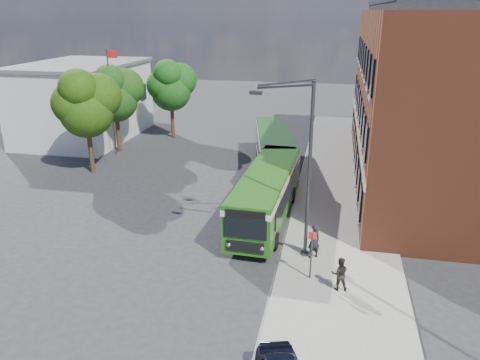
# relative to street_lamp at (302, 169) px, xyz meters

# --- Properties ---
(ground) EXTENTS (120.00, 120.00, 0.00)m
(ground) POSITION_rel_street_lamp_xyz_m (-4.84, 2.00, -4.79)
(ground) COLOR #28282A
(ground) RESTS_ON ground
(pavement) EXTENTS (6.00, 48.00, 0.15)m
(pavement) POSITION_rel_street_lamp_xyz_m (2.16, 10.00, -4.72)
(pavement) COLOR gray
(pavement) RESTS_ON ground
(kerb_line) EXTENTS (0.12, 48.00, 0.01)m
(kerb_line) POSITION_rel_street_lamp_xyz_m (-0.89, 10.00, -4.79)
(kerb_line) COLOR beige
(kerb_line) RESTS_ON ground
(brick_office) EXTENTS (12.10, 26.00, 14.20)m
(brick_office) POSITION_rel_street_lamp_xyz_m (9.16, 14.00, 2.18)
(brick_office) COLOR brown
(brick_office) RESTS_ON ground
(white_building) EXTENTS (9.40, 13.40, 7.30)m
(white_building) POSITION_rel_street_lamp_xyz_m (-22.84, 20.00, -1.13)
(white_building) COLOR silver
(white_building) RESTS_ON ground
(flagpole) EXTENTS (0.95, 0.10, 9.00)m
(flagpole) POSITION_rel_street_lamp_xyz_m (-17.29, 15.00, 0.15)
(flagpole) COLOR #313436
(flagpole) RESTS_ON ground
(street_lamp) EXTENTS (2.96, 2.38, 9.00)m
(street_lamp) POSITION_rel_street_lamp_xyz_m (0.00, 0.00, 0.00)
(street_lamp) COLOR #313436
(street_lamp) RESTS_ON ground
(bus_stop_sign) EXTENTS (0.35, 0.08, 2.52)m
(bus_stop_sign) POSITION_rel_street_lamp_xyz_m (0.76, -2.20, -3.28)
(bus_stop_sign) COLOR #313436
(bus_stop_sign) RESTS_ON ground
(bus_front) EXTENTS (3.02, 11.65, 3.02)m
(bus_front) POSITION_rel_street_lamp_xyz_m (-2.29, 4.42, -2.96)
(bus_front) COLOR #225C15
(bus_front) RESTS_ON ground
(bus_rear) EXTENTS (4.60, 10.84, 3.02)m
(bus_rear) POSITION_rel_street_lamp_xyz_m (-3.26, 14.35, -2.96)
(bus_rear) COLOR #1D4F1B
(bus_rear) RESTS_ON ground
(pedestrian_a) EXTENTS (0.79, 0.72, 1.82)m
(pedestrian_a) POSITION_rel_street_lamp_xyz_m (0.79, -0.22, -3.73)
(pedestrian_a) COLOR black
(pedestrian_a) RESTS_ON pavement
(pedestrian_b) EXTENTS (0.84, 0.70, 1.58)m
(pedestrian_b) POSITION_rel_street_lamp_xyz_m (2.09, -2.88, -3.85)
(pedestrian_b) COLOR black
(pedestrian_b) RESTS_ON pavement
(tree_left) EXTENTS (4.79, 4.56, 8.09)m
(tree_left) POSITION_rel_street_lamp_xyz_m (-16.93, 10.14, 0.70)
(tree_left) COLOR #342112
(tree_left) RESTS_ON ground
(tree_mid) EXTENTS (4.59, 4.36, 7.74)m
(tree_mid) POSITION_rel_street_lamp_xyz_m (-17.45, 16.02, 0.46)
(tree_mid) COLOR #342112
(tree_mid) RESTS_ON ground
(tree_right) EXTENTS (4.57, 4.34, 7.71)m
(tree_right) POSITION_rel_street_lamp_xyz_m (-14.33, 21.62, 0.44)
(tree_right) COLOR #342112
(tree_right) RESTS_ON ground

